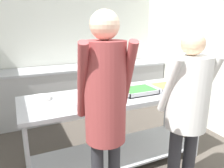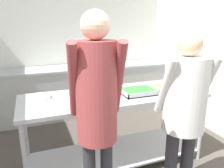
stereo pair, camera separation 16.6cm
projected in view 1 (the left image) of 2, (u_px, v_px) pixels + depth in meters
name	position (u px, v px, depth m)	size (l,w,h in m)	color
wall_rear	(63.00, 44.00, 4.23)	(4.01, 0.06, 2.65)	silver
wall_right	(212.00, 49.00, 3.44)	(0.06, 3.72, 2.65)	silver
back_counter	(70.00, 91.00, 4.13)	(3.85, 0.65, 0.93)	#A8A8A8
serving_counter	(115.00, 117.00, 2.66)	(2.17, 0.77, 0.91)	#ADAFB5
plate_stack	(41.00, 98.00, 2.39)	(0.23, 0.23, 0.04)	white
sauce_pan	(83.00, 103.00, 2.19)	(0.42, 0.28, 0.07)	#ADAFB5
broccoli_bowl	(103.00, 88.00, 2.65)	(0.26, 0.26, 0.13)	silver
serving_tray_roast	(138.00, 91.00, 2.62)	(0.40, 0.30, 0.05)	#ADAFB5
serving_tray_vegetables	(169.00, 87.00, 2.80)	(0.44, 0.30, 0.05)	#ADAFB5
guest_serving_left	(105.00, 103.00, 1.64)	(0.46, 0.41, 1.81)	#2D2D33
guest_serving_right	(187.00, 101.00, 2.04)	(0.52, 0.38, 1.65)	#2D2D33
water_bottle	(101.00, 58.00, 4.29)	(0.08, 0.08, 0.27)	silver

